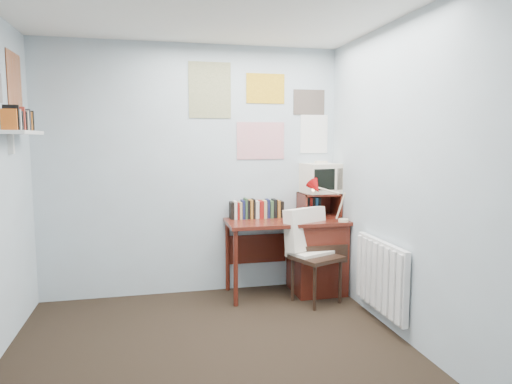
# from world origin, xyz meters

# --- Properties ---
(ground) EXTENTS (3.50, 3.50, 0.00)m
(ground) POSITION_xyz_m (0.00, 0.00, 0.00)
(ground) COLOR black
(ground) RESTS_ON ground
(back_wall) EXTENTS (3.00, 0.02, 2.50)m
(back_wall) POSITION_xyz_m (0.00, 1.75, 1.25)
(back_wall) COLOR #A1AEB8
(back_wall) RESTS_ON ground
(right_wall) EXTENTS (0.02, 3.50, 2.50)m
(right_wall) POSITION_xyz_m (1.50, 0.00, 1.25)
(right_wall) COLOR #A1AEB8
(right_wall) RESTS_ON ground
(desk) EXTENTS (1.20, 0.55, 0.76)m
(desk) POSITION_xyz_m (1.17, 1.48, 0.41)
(desk) COLOR #5A1E14
(desk) RESTS_ON ground
(desk_chair) EXTENTS (0.58, 0.57, 0.88)m
(desk_chair) POSITION_xyz_m (1.12, 1.18, 0.44)
(desk_chair) COLOR black
(desk_chair) RESTS_ON ground
(desk_lamp) EXTENTS (0.26, 0.22, 0.37)m
(desk_lamp) POSITION_xyz_m (1.42, 1.26, 0.94)
(desk_lamp) COLOR #AB0B0D
(desk_lamp) RESTS_ON desk
(tv_riser) EXTENTS (0.40, 0.30, 0.25)m
(tv_riser) POSITION_xyz_m (1.29, 1.59, 0.89)
(tv_riser) COLOR #5A1E14
(tv_riser) RESTS_ON desk
(crt_tv) EXTENTS (0.39, 0.36, 0.33)m
(crt_tv) POSITION_xyz_m (1.31, 1.61, 1.18)
(crt_tv) COLOR beige
(crt_tv) RESTS_ON tv_riser
(book_row) EXTENTS (0.60, 0.14, 0.22)m
(book_row) POSITION_xyz_m (0.66, 1.66, 0.87)
(book_row) COLOR #5A1E14
(book_row) RESTS_ON desk
(radiator) EXTENTS (0.09, 0.80, 0.60)m
(radiator) POSITION_xyz_m (1.46, 0.55, 0.42)
(radiator) COLOR white
(radiator) RESTS_ON right_wall
(wall_shelf) EXTENTS (0.20, 0.62, 0.24)m
(wall_shelf) POSITION_xyz_m (-1.40, 1.10, 1.62)
(wall_shelf) COLOR white
(wall_shelf) RESTS_ON left_wall
(posters_back) EXTENTS (1.20, 0.01, 0.90)m
(posters_back) POSITION_xyz_m (0.70, 1.74, 1.85)
(posters_back) COLOR white
(posters_back) RESTS_ON back_wall
(posters_left) EXTENTS (0.01, 0.70, 0.60)m
(posters_left) POSITION_xyz_m (-1.49, 1.10, 2.00)
(posters_left) COLOR white
(posters_left) RESTS_ON left_wall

